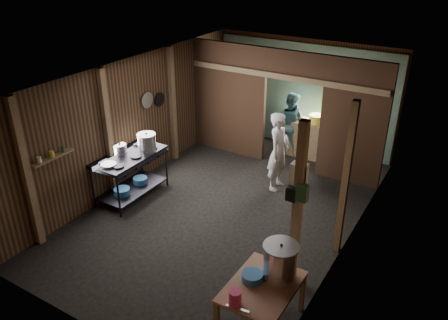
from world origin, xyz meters
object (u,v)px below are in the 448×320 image
Objects in this scene: prep_table at (261,305)px; yellow_tub at (316,119)px; stock_pot at (280,263)px; stove_pot_large at (147,143)px; pink_bucket at (235,297)px; gas_range at (131,176)px; cook at (279,152)px.

prep_table is 5.42m from yellow_tub.
yellow_tub is (-1.40, 4.99, 0.03)m from stock_pot.
prep_table is 3.24× the size of yellow_tub.
pink_bucket is at bearing -35.83° from stove_pot_large.
stove_pot_large is 4.20m from pink_bucket.
gas_range is 0.73m from stove_pot_large.
yellow_tub is (-1.28, 5.23, 0.62)m from prep_table.
cook is at bearing 115.20° from stock_pot.
yellow_tub is at bearing 54.97° from stove_pot_large.
prep_table is 3.76m from cook.
pink_bucket is (-0.27, -0.69, -0.16)m from stock_pot.
prep_table is at bearing -24.01° from gas_range.
stock_pot is 0.76m from pink_bucket.
stock_pot is 1.57× the size of yellow_tub.
stock_pot is at bearing 68.82° from pink_bucket.
stock_pot is at bearing -25.69° from stove_pot_large.
gas_range is 4.35m from yellow_tub.
stove_pot_large is 3.94m from yellow_tub.
gas_range is 8.00× the size of pink_bucket.
yellow_tub is at bearing 55.79° from gas_range.
gas_range is 0.94× the size of cook.
stock_pot is at bearing -155.31° from cook.
cook reaches higher than stove_pot_large.
gas_range is at bearing 149.48° from pink_bucket.
pink_bucket is 5.79m from yellow_tub.
stove_pot_large is (-3.54, 2.00, 0.74)m from prep_table.
pink_bucket is at bearing -162.83° from cook.
pink_bucket is at bearing -111.18° from stock_pot.
prep_table is 3.03× the size of stove_pot_large.
cook is (-1.25, 3.91, 0.06)m from pink_bucket.
gas_range is 1.37× the size of prep_table.
stock_pot is (0.12, 0.24, 0.58)m from prep_table.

